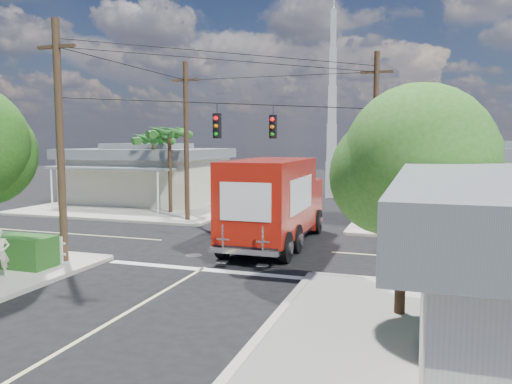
% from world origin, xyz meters
% --- Properties ---
extents(ground, '(120.00, 120.00, 0.00)m').
position_xyz_m(ground, '(0.00, 0.00, 0.00)').
color(ground, black).
rests_on(ground, ground).
extents(sidewalk_ne, '(14.12, 14.12, 0.14)m').
position_xyz_m(sidewalk_ne, '(10.88, 10.88, 0.07)').
color(sidewalk_ne, '#ACA69B').
rests_on(sidewalk_ne, ground).
extents(sidewalk_nw, '(14.12, 14.12, 0.14)m').
position_xyz_m(sidewalk_nw, '(-10.88, 10.88, 0.07)').
color(sidewalk_nw, '#ACA69B').
rests_on(sidewalk_nw, ground).
extents(road_markings, '(32.00, 32.00, 0.01)m').
position_xyz_m(road_markings, '(0.00, -1.47, 0.01)').
color(road_markings, beige).
rests_on(road_markings, ground).
extents(building_ne, '(11.80, 10.20, 4.50)m').
position_xyz_m(building_ne, '(12.50, 11.97, 2.32)').
color(building_ne, silver).
rests_on(building_ne, sidewalk_ne).
extents(building_nw, '(10.80, 10.20, 4.30)m').
position_xyz_m(building_nw, '(-12.00, 12.46, 2.22)').
color(building_nw, beige).
rests_on(building_nw, sidewalk_nw).
extents(radio_tower, '(0.80, 0.80, 17.00)m').
position_xyz_m(radio_tower, '(0.50, 20.00, 5.64)').
color(radio_tower, silver).
rests_on(radio_tower, ground).
extents(tree_ne_front, '(4.21, 4.14, 6.66)m').
position_xyz_m(tree_ne_front, '(7.21, 6.76, 4.77)').
color(tree_ne_front, '#422D1C').
rests_on(tree_ne_front, sidewalk_ne).
extents(tree_ne_back, '(3.77, 3.66, 5.82)m').
position_xyz_m(tree_ne_back, '(9.81, 8.96, 4.19)').
color(tree_ne_back, '#422D1C').
rests_on(tree_ne_back, sidewalk_ne).
extents(tree_se, '(3.67, 3.54, 5.62)m').
position_xyz_m(tree_se, '(7.01, -7.24, 4.04)').
color(tree_se, '#422D1C').
rests_on(tree_se, sidewalk_se).
extents(palm_nw_front, '(3.01, 3.08, 5.59)m').
position_xyz_m(palm_nw_front, '(-7.50, 7.50, 5.04)').
color(palm_nw_front, '#422D1C').
rests_on(palm_nw_front, sidewalk_nw).
extents(palm_nw_back, '(3.01, 3.08, 5.19)m').
position_xyz_m(palm_nw_back, '(-9.50, 9.00, 4.67)').
color(palm_nw_back, '#422D1C').
rests_on(palm_nw_back, sidewalk_nw).
extents(utility_poles, '(12.00, 10.68, 9.00)m').
position_xyz_m(utility_poles, '(-1.58, 1.60, 4.67)').
color(utility_poles, '#473321').
rests_on(utility_poles, ground).
extents(picket_fence, '(5.94, 0.06, 1.00)m').
position_xyz_m(picket_fence, '(-7.80, -5.60, 0.68)').
color(picket_fence, silver).
rests_on(picket_fence, sidewalk_sw).
extents(vending_boxes, '(1.90, 0.50, 1.10)m').
position_xyz_m(vending_boxes, '(6.50, 6.20, 0.69)').
color(vending_boxes, '#A90D09').
rests_on(vending_boxes, sidewalk_ne).
extents(delivery_truck, '(2.94, 8.91, 3.83)m').
position_xyz_m(delivery_truck, '(1.34, 0.59, 1.95)').
color(delivery_truck, black).
rests_on(delivery_truck, ground).
extents(parked_car, '(6.39, 3.43, 1.70)m').
position_xyz_m(parked_car, '(9.90, 2.36, 0.85)').
color(parked_car, silver).
rests_on(parked_car, ground).
extents(pedestrian, '(0.68, 0.69, 1.60)m').
position_xyz_m(pedestrian, '(-5.66, -7.74, 0.94)').
color(pedestrian, beige).
rests_on(pedestrian, sidewalk_sw).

